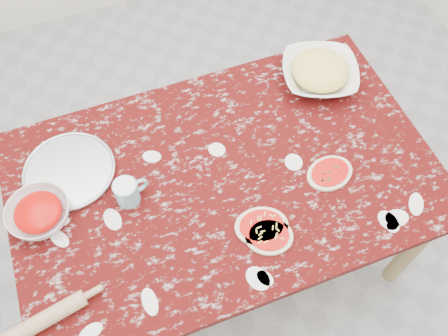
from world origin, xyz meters
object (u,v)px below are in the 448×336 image
(cheese_bowl, at_px, (319,74))
(rolling_pin, at_px, (45,319))
(pizza_tray, at_px, (69,171))
(sauce_bowl, at_px, (39,214))
(flour_mug, at_px, (128,192))
(worktable, at_px, (224,185))

(cheese_bowl, height_order, rolling_pin, cheese_bowl)
(pizza_tray, distance_m, cheese_bowl, 1.09)
(sauce_bowl, bearing_deg, pizza_tray, 49.97)
(sauce_bowl, xyz_separation_m, flour_mug, (0.32, -0.03, 0.02))
(sauce_bowl, height_order, cheese_bowl, cheese_bowl)
(cheese_bowl, bearing_deg, rolling_pin, -154.41)
(sauce_bowl, bearing_deg, worktable, -5.34)
(sauce_bowl, relative_size, rolling_pin, 0.83)
(flour_mug, bearing_deg, cheese_bowl, 16.56)
(worktable, xyz_separation_m, flour_mug, (-0.36, 0.03, 0.14))
(rolling_pin, bearing_deg, worktable, 23.15)
(pizza_tray, distance_m, sauce_bowl, 0.21)
(pizza_tray, relative_size, flour_mug, 2.65)
(cheese_bowl, relative_size, rolling_pin, 1.17)
(cheese_bowl, distance_m, rolling_pin, 1.40)
(flour_mug, bearing_deg, pizza_tray, 134.23)
(sauce_bowl, bearing_deg, flour_mug, -6.15)
(pizza_tray, xyz_separation_m, flour_mug, (0.18, -0.19, 0.05))
(cheese_bowl, bearing_deg, pizza_tray, -175.84)
(sauce_bowl, distance_m, cheese_bowl, 1.24)
(worktable, distance_m, pizza_tray, 0.59)
(worktable, relative_size, pizza_tray, 4.69)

